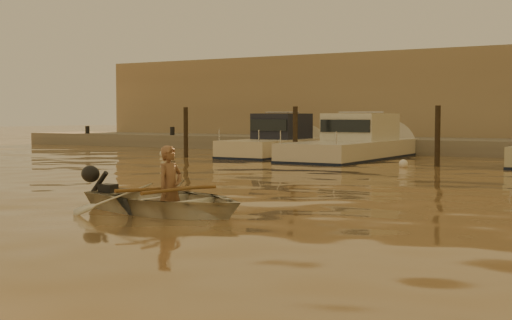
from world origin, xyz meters
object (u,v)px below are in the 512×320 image
Objects in this scene: moored_boat_1 at (275,141)px; dinghy at (166,200)px; person at (170,188)px; moored_boat_2 at (353,143)px.

dinghy is at bearing -66.72° from moored_boat_1.
person is 0.17× the size of moored_boat_2.
dinghy is 0.24m from person.
moored_boat_1 is 0.75× the size of moored_boat_2.
person reaches higher than dinghy.
moored_boat_2 is at bearing 18.20° from person.
person is at bearing -66.43° from moored_boat_1.
dinghy is at bearing 90.00° from person.
person is at bearing -77.68° from moored_boat_2.
person is 0.22× the size of moored_boat_1.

